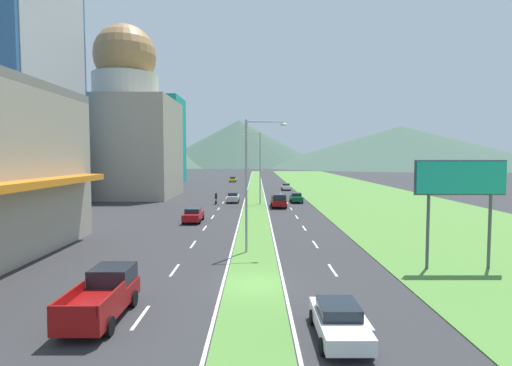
# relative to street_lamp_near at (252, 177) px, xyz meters

# --- Properties ---
(ground_plane) EXTENTS (600.00, 600.00, 0.00)m
(ground_plane) POSITION_rel_street_lamp_near_xyz_m (0.25, -7.83, -5.77)
(ground_plane) COLOR #2D2D30
(grass_median) EXTENTS (3.20, 240.00, 0.06)m
(grass_median) POSITION_rel_street_lamp_near_xyz_m (0.25, 52.17, -5.74)
(grass_median) COLOR #518438
(grass_median) RESTS_ON ground_plane
(grass_verge_right) EXTENTS (24.00, 240.00, 0.06)m
(grass_verge_right) POSITION_rel_street_lamp_near_xyz_m (20.85, 52.17, -5.74)
(grass_verge_right) COLOR #518438
(grass_verge_right) RESTS_ON ground_plane
(lane_dash_left_2) EXTENTS (0.16, 2.80, 0.01)m
(lane_dash_left_2) POSITION_rel_street_lamp_near_xyz_m (-4.85, -12.47, -5.77)
(lane_dash_left_2) COLOR silver
(lane_dash_left_2) RESTS_ON ground_plane
(lane_dash_left_3) EXTENTS (0.16, 2.80, 0.01)m
(lane_dash_left_3) POSITION_rel_street_lamp_near_xyz_m (-4.85, -4.79, -5.77)
(lane_dash_left_3) COLOR silver
(lane_dash_left_3) RESTS_ON ground_plane
(lane_dash_left_4) EXTENTS (0.16, 2.80, 0.01)m
(lane_dash_left_4) POSITION_rel_street_lamp_near_xyz_m (-4.85, 2.89, -5.77)
(lane_dash_left_4) COLOR silver
(lane_dash_left_4) RESTS_ON ground_plane
(lane_dash_left_5) EXTENTS (0.16, 2.80, 0.01)m
(lane_dash_left_5) POSITION_rel_street_lamp_near_xyz_m (-4.85, 10.57, -5.77)
(lane_dash_left_5) COLOR silver
(lane_dash_left_5) RESTS_ON ground_plane
(lane_dash_left_6) EXTENTS (0.16, 2.80, 0.01)m
(lane_dash_left_6) POSITION_rel_street_lamp_near_xyz_m (-4.85, 18.25, -5.77)
(lane_dash_left_6) COLOR silver
(lane_dash_left_6) RESTS_ON ground_plane
(lane_dash_left_7) EXTENTS (0.16, 2.80, 0.01)m
(lane_dash_left_7) POSITION_rel_street_lamp_near_xyz_m (-4.85, 25.93, -5.77)
(lane_dash_left_7) COLOR silver
(lane_dash_left_7) RESTS_ON ground_plane
(lane_dash_left_8) EXTENTS (0.16, 2.80, 0.01)m
(lane_dash_left_8) POSITION_rel_street_lamp_near_xyz_m (-4.85, 33.61, -5.77)
(lane_dash_left_8) COLOR silver
(lane_dash_left_8) RESTS_ON ground_plane
(lane_dash_left_9) EXTENTS (0.16, 2.80, 0.01)m
(lane_dash_left_9) POSITION_rel_street_lamp_near_xyz_m (-4.85, 41.29, -5.77)
(lane_dash_left_9) COLOR silver
(lane_dash_left_9) RESTS_ON ground_plane
(lane_dash_left_10) EXTENTS (0.16, 2.80, 0.01)m
(lane_dash_left_10) POSITION_rel_street_lamp_near_xyz_m (-4.85, 48.98, -5.77)
(lane_dash_left_10) COLOR silver
(lane_dash_left_10) RESTS_ON ground_plane
(lane_dash_right_2) EXTENTS (0.16, 2.80, 0.01)m
(lane_dash_right_2) POSITION_rel_street_lamp_near_xyz_m (5.35, -12.47, -5.77)
(lane_dash_right_2) COLOR silver
(lane_dash_right_2) RESTS_ON ground_plane
(lane_dash_right_3) EXTENTS (0.16, 2.80, 0.01)m
(lane_dash_right_3) POSITION_rel_street_lamp_near_xyz_m (5.35, -4.79, -5.77)
(lane_dash_right_3) COLOR silver
(lane_dash_right_3) RESTS_ON ground_plane
(lane_dash_right_4) EXTENTS (0.16, 2.80, 0.01)m
(lane_dash_right_4) POSITION_rel_street_lamp_near_xyz_m (5.35, 2.89, -5.77)
(lane_dash_right_4) COLOR silver
(lane_dash_right_4) RESTS_ON ground_plane
(lane_dash_right_5) EXTENTS (0.16, 2.80, 0.01)m
(lane_dash_right_5) POSITION_rel_street_lamp_near_xyz_m (5.35, 10.57, -5.77)
(lane_dash_right_5) COLOR silver
(lane_dash_right_5) RESTS_ON ground_plane
(lane_dash_right_6) EXTENTS (0.16, 2.80, 0.01)m
(lane_dash_right_6) POSITION_rel_street_lamp_near_xyz_m (5.35, 18.25, -5.77)
(lane_dash_right_6) COLOR silver
(lane_dash_right_6) RESTS_ON ground_plane
(lane_dash_right_7) EXTENTS (0.16, 2.80, 0.01)m
(lane_dash_right_7) POSITION_rel_street_lamp_near_xyz_m (5.35, 25.93, -5.77)
(lane_dash_right_7) COLOR silver
(lane_dash_right_7) RESTS_ON ground_plane
(lane_dash_right_8) EXTENTS (0.16, 2.80, 0.01)m
(lane_dash_right_8) POSITION_rel_street_lamp_near_xyz_m (5.35, 33.61, -5.77)
(lane_dash_right_8) COLOR silver
(lane_dash_right_8) RESTS_ON ground_plane
(lane_dash_right_9) EXTENTS (0.16, 2.80, 0.01)m
(lane_dash_right_9) POSITION_rel_street_lamp_near_xyz_m (5.35, 41.29, -5.77)
(lane_dash_right_9) COLOR silver
(lane_dash_right_9) RESTS_ON ground_plane
(lane_dash_right_10) EXTENTS (0.16, 2.80, 0.01)m
(lane_dash_right_10) POSITION_rel_street_lamp_near_xyz_m (5.35, 48.98, -5.77)
(lane_dash_right_10) COLOR silver
(lane_dash_right_10) RESTS_ON ground_plane
(edge_line_median_left) EXTENTS (0.16, 240.00, 0.01)m
(edge_line_median_left) POSITION_rel_street_lamp_near_xyz_m (-1.50, 52.17, -5.77)
(edge_line_median_left) COLOR silver
(edge_line_median_left) RESTS_ON ground_plane
(edge_line_median_right) EXTENTS (0.16, 240.00, 0.01)m
(edge_line_median_right) POSITION_rel_street_lamp_near_xyz_m (2.00, 52.17, -5.77)
(edge_line_median_right) COLOR silver
(edge_line_median_right) RESTS_ON ground_plane
(domed_building) EXTENTS (17.33, 17.33, 30.88)m
(domed_building) POSITION_rel_street_lamp_near_xyz_m (-23.14, 43.52, 7.01)
(domed_building) COLOR #9E9384
(domed_building) RESTS_ON ground_plane
(midrise_colored) EXTENTS (15.05, 15.05, 23.96)m
(midrise_colored) POSITION_rel_street_lamp_near_xyz_m (-28.21, 84.69, 6.20)
(midrise_colored) COLOR teal
(midrise_colored) RESTS_ON ground_plane
(hill_far_left) EXTENTS (160.86, 160.86, 25.03)m
(hill_far_left) POSITION_rel_street_lamp_near_xyz_m (-90.35, 271.11, 6.74)
(hill_far_left) COLOR #3D5647
(hill_far_left) RESTS_ON ground_plane
(hill_far_center) EXTENTS (131.15, 131.15, 34.92)m
(hill_far_center) POSITION_rel_street_lamp_near_xyz_m (-12.73, 278.62, 11.69)
(hill_far_center) COLOR #3D5647
(hill_far_center) RESTS_ON ground_plane
(hill_far_right) EXTENTS (200.53, 200.53, 28.61)m
(hill_far_right) POSITION_rel_street_lamp_near_xyz_m (101.70, 253.02, 8.53)
(hill_far_right) COLOR #3D5647
(hill_far_right) RESTS_ON ground_plane
(street_lamp_near) EXTENTS (3.17, 0.39, 10.08)m
(street_lamp_near) POSITION_rel_street_lamp_near_xyz_m (0.00, 0.00, 0.00)
(street_lamp_near) COLOR #99999E
(street_lamp_near) RESTS_ON ground_plane
(street_lamp_mid) EXTENTS (2.71, 0.28, 10.96)m
(street_lamp_mid) POSITION_rel_street_lamp_near_xyz_m (0.78, 31.27, 0.40)
(street_lamp_mid) COLOR #99999E
(street_lamp_mid) RESTS_ON ground_plane
(billboard_roadside) EXTENTS (5.91, 0.28, 7.10)m
(billboard_roadside) POSITION_rel_street_lamp_near_xyz_m (13.53, -4.58, -0.22)
(billboard_roadside) COLOR #4C4C51
(billboard_roadside) RESTS_ON ground_plane
(car_0) EXTENTS (1.96, 4.44, 1.40)m
(car_0) POSITION_rel_street_lamp_near_xyz_m (3.75, -14.58, -5.05)
(car_0) COLOR silver
(car_0) RESTS_ON ground_plane
(car_2) EXTENTS (1.92, 4.12, 1.45)m
(car_2) POSITION_rel_street_lamp_near_xyz_m (6.97, 57.79, -5.03)
(car_2) COLOR silver
(car_2) RESTS_ON ground_plane
(car_3) EXTENTS (1.90, 4.57, 1.52)m
(car_3) POSITION_rel_street_lamp_near_xyz_m (6.86, 34.10, -5.00)
(car_3) COLOR #0C5128
(car_3) RESTS_ON ground_plane
(car_4) EXTENTS (1.99, 4.72, 1.58)m
(car_4) POSITION_rel_street_lamp_near_xyz_m (-6.62, 14.55, -4.97)
(car_4) COLOR maroon
(car_4) RESTS_ON ground_plane
(car_5) EXTENTS (1.88, 4.74, 1.59)m
(car_5) POSITION_rel_street_lamp_near_xyz_m (-3.26, 34.14, -4.96)
(car_5) COLOR #B2B2B7
(car_5) RESTS_ON ground_plane
(car_6) EXTENTS (1.89, 4.74, 1.50)m
(car_6) POSITION_rel_street_lamp_near_xyz_m (-6.33, 86.94, -5.01)
(car_6) COLOR yellow
(car_6) RESTS_ON ground_plane
(pickup_truck_0) EXTENTS (2.18, 5.40, 2.00)m
(pickup_truck_0) POSITION_rel_street_lamp_near_xyz_m (3.68, 27.56, -4.79)
(pickup_truck_0) COLOR maroon
(pickup_truck_0) RESTS_ON ground_plane
(pickup_truck_1) EXTENTS (2.18, 5.40, 2.00)m
(pickup_truck_1) POSITION_rel_street_lamp_near_xyz_m (-6.55, -12.43, -4.79)
(pickup_truck_1) COLOR maroon
(pickup_truck_1) RESTS_ON ground_plane
(motorcycle_rider) EXTENTS (0.36, 2.00, 1.80)m
(motorcycle_rider) POSITION_rel_street_lamp_near_xyz_m (-5.75, 31.56, -5.03)
(motorcycle_rider) COLOR black
(motorcycle_rider) RESTS_ON ground_plane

